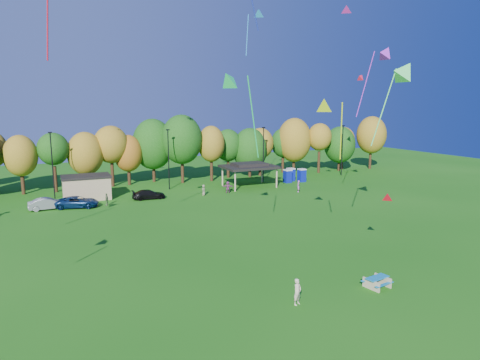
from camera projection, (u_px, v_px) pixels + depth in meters
name	position (u px, v px, depth m)	size (l,w,h in m)	color
ground	(299.00, 298.00, 28.11)	(160.00, 160.00, 0.00)	#19600F
tree_line	(141.00, 148.00, 67.56)	(93.57, 10.55, 11.15)	black
lamp_posts	(169.00, 157.00, 64.01)	(64.50, 0.25, 9.09)	black
utility_building	(86.00, 187.00, 57.91)	(6.30, 4.30, 3.25)	tan
pavilion	(249.00, 166.00, 66.46)	(8.20, 6.20, 3.77)	tan
porta_potties	(293.00, 175.00, 71.17)	(3.75, 2.49, 2.18)	#0B1995
picnic_table	(377.00, 281.00, 29.77)	(1.97, 1.73, 0.76)	tan
kite_flyer	(297.00, 292.00, 27.12)	(0.63, 0.41, 1.72)	beige
car_b	(48.00, 204.00, 52.10)	(1.54, 4.43, 1.46)	gray
car_c	(77.00, 202.00, 53.08)	(2.35, 5.11, 1.42)	navy
car_d	(149.00, 194.00, 57.98)	(1.79, 4.41, 1.28)	black
far_person_1	(204.00, 190.00, 60.27)	(0.76, 0.49, 1.55)	#7D7E56
far_person_2	(107.00, 199.00, 54.27)	(0.92, 0.38, 1.57)	#738A55
far_person_4	(228.00, 187.00, 62.06)	(1.60, 0.51, 1.72)	#943D7C
far_person_5	(298.00, 186.00, 62.66)	(0.63, 0.41, 1.73)	#C95EBF
kite_0	(387.00, 196.00, 34.22)	(1.50, 1.51, 1.23)	red
kite_1	(259.00, 13.00, 55.66)	(2.79, 3.67, 6.54)	#228EDD
kite_4	(386.00, 53.00, 49.31)	(5.02, 2.11, 8.49)	#B128DA
kite_5	(346.00, 8.00, 42.80)	(1.88, 1.94, 1.57)	#CF2298
kite_6	(324.00, 104.00, 35.02)	(2.66, 3.13, 5.58)	#EBFF1A
kite_9	(361.00, 77.00, 61.28)	(1.74, 1.59, 1.42)	#F81D3D
kite_13	(405.00, 71.00, 37.09)	(4.71, 2.07, 7.77)	#55F26B
kite_15	(229.00, 80.00, 34.49)	(3.78, 3.52, 7.48)	#1CD25D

